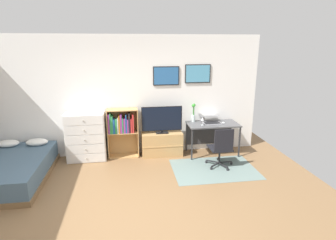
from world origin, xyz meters
The scene contains 14 objects.
ground_plane centered at (0.00, 0.00, 0.00)m, with size 7.20×7.20×0.00m, color brown.
wall_back_with_posters centered at (0.02, 2.43, 1.36)m, with size 6.12×0.09×2.70m.
area_rug centered at (1.73, 1.25, 0.00)m, with size 1.70×1.20×0.01m, color slate.
bed centered at (-2.20, 1.37, 0.22)m, with size 1.31×2.02×0.55m.
dresser centered at (-0.91, 2.15, 0.54)m, with size 0.84×0.46×1.07m.
bookshelf centered at (-0.14, 2.21, 0.68)m, with size 0.68×0.30×1.11m.
tv_stand centered at (0.77, 2.17, 0.27)m, with size 0.92×0.41×0.54m.
television centered at (0.77, 2.15, 0.85)m, with size 0.91×0.16×0.62m.
desk centered at (1.93, 2.14, 0.61)m, with size 1.16×0.62×0.74m.
office_chair centered at (1.89, 1.31, 0.46)m, with size 0.56×0.58×0.86m.
laptop centered at (1.91, 2.16, 0.81)m, with size 0.40×0.43×0.17m.
computer_mouse centered at (2.16, 2.03, 0.76)m, with size 0.06×0.10×0.03m, color silver.
bamboo_vase centered at (1.52, 2.28, 0.96)m, with size 0.09×0.09×0.43m.
wine_glass centered at (1.65, 1.97, 0.87)m, with size 0.07×0.07×0.18m.
Camera 1 is at (0.01, -3.74, 2.48)m, focal length 29.35 mm.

